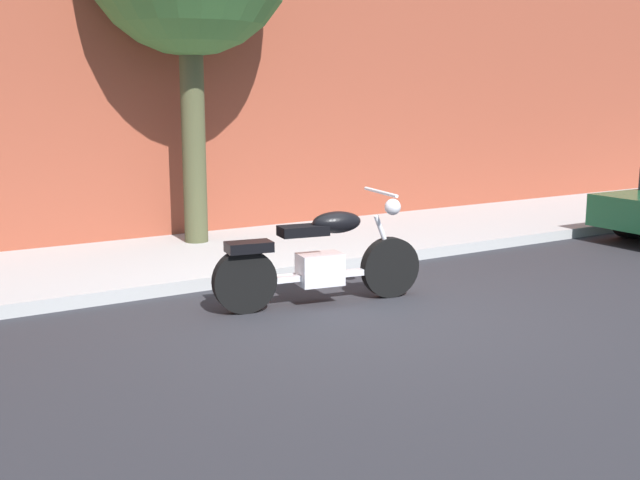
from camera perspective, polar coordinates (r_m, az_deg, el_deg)
The scene contains 3 objects.
ground_plane at distance 7.67m, azimuth 2.58°, elevation -5.28°, with size 60.00×60.00×0.00m, color #28282D.
sidewalk at distance 10.07m, azimuth -6.61°, elevation -1.02°, with size 24.56×2.65×0.14m, color #AAAAAA.
motorcycle at distance 7.82m, azimuth -0.03°, elevation -1.46°, with size 2.20×0.76×1.13m.
Camera 1 is at (-4.15, -6.08, 2.12)m, focal length 43.84 mm.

